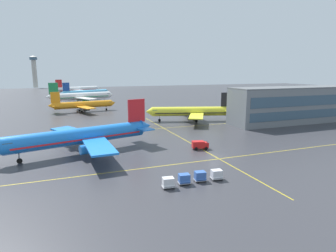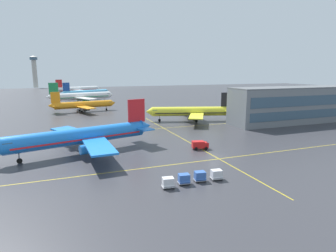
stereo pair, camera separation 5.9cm
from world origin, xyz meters
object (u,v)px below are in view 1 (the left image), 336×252
(airliner_third_row, at_px, (83,105))
(baggage_cart_row_fourth, at_px, (217,174))
(service_truck_red_van, at_px, (200,145))
(baggage_cart_row_leftmost, at_px, (168,183))
(airliner_far_left_stand, at_px, (81,96))
(airliner_distant_taxiway, at_px, (77,89))
(airliner_second_row, at_px, (192,111))
(airliner_front_gate, at_px, (83,136))
(baggage_cart_row_second, at_px, (184,179))
(baggage_cart_row_middle, at_px, (200,176))
(control_tower, at_px, (34,69))
(airliner_far_right_stand, at_px, (86,93))

(airliner_third_row, height_order, baggage_cart_row_fourth, airliner_third_row)
(service_truck_red_van, height_order, baggage_cart_row_leftmost, service_truck_red_van)
(airliner_third_row, distance_m, airliner_far_left_stand, 37.57)
(airliner_distant_taxiway, height_order, baggage_cart_row_fourth, airliner_distant_taxiway)
(airliner_distant_taxiway, height_order, service_truck_red_van, airliner_distant_taxiway)
(airliner_second_row, distance_m, airliner_distant_taxiway, 155.47)
(airliner_front_gate, xyz_separation_m, service_truck_red_van, (28.30, -7.26, -3.02))
(service_truck_red_van, bearing_deg, airliner_second_row, 67.49)
(airliner_third_row, relative_size, service_truck_red_van, 7.31)
(airliner_third_row, height_order, airliner_far_left_stand, airliner_far_left_stand)
(baggage_cart_row_leftmost, bearing_deg, airliner_third_row, 93.78)
(service_truck_red_van, height_order, baggage_cart_row_second, service_truck_red_van)
(baggage_cart_row_middle, bearing_deg, airliner_distant_taxiway, 92.58)
(airliner_distant_taxiway, xyz_separation_m, baggage_cart_row_second, (6.15, -208.71, -3.28))
(airliner_distant_taxiway, distance_m, control_tower, 123.20)
(airliner_front_gate, bearing_deg, baggage_cart_row_second, -60.30)
(airliner_far_left_stand, xyz_separation_m, airliner_distant_taxiway, (1.87, 71.81, -0.13))
(baggage_cart_row_second, xyz_separation_m, control_tower, (-46.67, 323.80, 20.38))
(airliner_far_right_stand, bearing_deg, control_tower, 106.10)
(airliner_far_left_stand, bearing_deg, airliner_distant_taxiway, 88.51)
(airliner_distant_taxiway, bearing_deg, airliner_far_right_stand, -84.51)
(baggage_cart_row_middle, bearing_deg, baggage_cart_row_second, -177.23)
(airliner_far_left_stand, bearing_deg, baggage_cart_row_second, -86.65)
(airliner_far_right_stand, xyz_separation_m, baggage_cart_row_fourth, (8.97, -170.89, -2.94))
(airliner_second_row, bearing_deg, service_truck_red_van, -112.51)
(airliner_distant_taxiway, relative_size, control_tower, 1.07)
(airliner_far_right_stand, relative_size, airliner_distant_taxiway, 0.92)
(airliner_far_left_stand, distance_m, control_tower, 191.61)
(airliner_second_row, xyz_separation_m, airliner_far_right_stand, (-31.25, 113.51, 0.09))
(airliner_second_row, height_order, baggage_cart_row_second, airliner_second_row)
(baggage_cart_row_fourth, bearing_deg, baggage_cart_row_leftmost, -177.58)
(airliner_second_row, bearing_deg, airliner_distant_taxiway, 102.98)
(airliner_second_row, height_order, control_tower, control_tower)
(service_truck_red_van, distance_m, baggage_cart_row_fourth, 20.66)
(airliner_third_row, height_order, control_tower, control_tower)
(airliner_third_row, xyz_separation_m, service_truck_red_van, (22.93, -79.98, -2.26))
(airliner_third_row, relative_size, baggage_cart_row_fourth, 11.41)
(service_truck_red_van, bearing_deg, control_tower, 101.11)
(airliner_front_gate, xyz_separation_m, airliner_second_row, (43.96, 30.55, -0.34))
(airliner_far_right_stand, bearing_deg, baggage_cart_row_second, -89.16)
(airliner_far_left_stand, height_order, control_tower, control_tower)
(baggage_cart_row_second, height_order, control_tower, control_tower)
(airliner_third_row, bearing_deg, baggage_cart_row_middle, -82.49)
(baggage_cart_row_leftmost, relative_size, baggage_cart_row_second, 1.00)
(airliner_third_row, relative_size, control_tower, 0.88)
(airliner_far_right_stand, distance_m, service_truck_red_van, 152.15)
(baggage_cart_row_leftmost, bearing_deg, control_tower, 97.63)
(airliner_second_row, xyz_separation_m, service_truck_red_van, (-15.67, -37.81, -2.68))
(baggage_cart_row_second, relative_size, control_tower, 0.08)
(airliner_front_gate, height_order, airliner_far_right_stand, airliner_front_gate)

